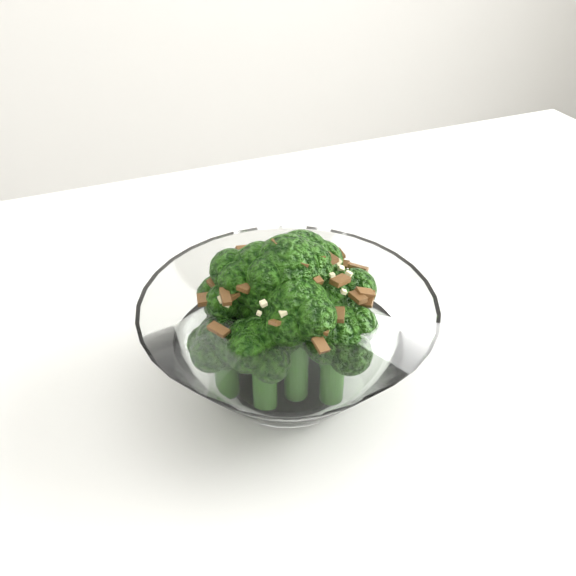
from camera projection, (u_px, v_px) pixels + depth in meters
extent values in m
cube|color=white|center=(245.00, 451.00, 0.43)|extent=(1.30, 0.96, 0.04)
cylinder|color=white|center=(493.00, 356.00, 1.07)|extent=(0.04, 0.04, 0.71)
cylinder|color=white|center=(288.00, 380.00, 0.45)|extent=(0.08, 0.08, 0.01)
cylinder|color=#295A18|center=(300.00, 316.00, 0.45)|extent=(0.02, 0.02, 0.07)
sphere|color=#255A10|center=(301.00, 262.00, 0.42)|extent=(0.04, 0.04, 0.04)
cylinder|color=#295A18|center=(281.00, 316.00, 0.47)|extent=(0.02, 0.02, 0.04)
sphere|color=#255A10|center=(280.00, 284.00, 0.45)|extent=(0.04, 0.04, 0.04)
cylinder|color=#295A18|center=(288.00, 331.00, 0.43)|extent=(0.02, 0.02, 0.07)
sphere|color=#255A10|center=(288.00, 270.00, 0.40)|extent=(0.05, 0.05, 0.05)
cylinder|color=#295A18|center=(265.00, 380.00, 0.41)|extent=(0.02, 0.02, 0.04)
sphere|color=#255A10|center=(264.00, 343.00, 0.39)|extent=(0.04, 0.04, 0.04)
cylinder|color=#295A18|center=(260.00, 332.00, 0.43)|extent=(0.02, 0.02, 0.07)
sphere|color=#255A10|center=(258.00, 278.00, 0.41)|extent=(0.04, 0.04, 0.04)
cylinder|color=#295A18|center=(240.00, 341.00, 0.44)|extent=(0.02, 0.02, 0.05)
sphere|color=#255A10|center=(237.00, 301.00, 0.42)|extent=(0.04, 0.04, 0.04)
cylinder|color=#295A18|center=(332.00, 372.00, 0.42)|extent=(0.02, 0.02, 0.05)
sphere|color=#255A10|center=(335.00, 333.00, 0.40)|extent=(0.04, 0.04, 0.04)
cylinder|color=#295A18|center=(296.00, 359.00, 0.41)|extent=(0.02, 0.02, 0.06)
sphere|color=#255A10|center=(297.00, 307.00, 0.39)|extent=(0.04, 0.04, 0.04)
cylinder|color=#295A18|center=(332.00, 337.00, 0.44)|extent=(0.02, 0.02, 0.05)
sphere|color=#255A10|center=(334.00, 296.00, 0.42)|extent=(0.04, 0.04, 0.04)
cylinder|color=#295A18|center=(332.00, 320.00, 0.47)|extent=(0.02, 0.02, 0.04)
sphere|color=#255A10|center=(334.00, 290.00, 0.45)|extent=(0.04, 0.04, 0.04)
cylinder|color=#295A18|center=(227.00, 373.00, 0.42)|extent=(0.02, 0.02, 0.04)
sphere|color=#255A10|center=(224.00, 341.00, 0.41)|extent=(0.04, 0.04, 0.04)
cube|color=brown|center=(243.00, 258.00, 0.42)|extent=(0.01, 0.01, 0.01)
cube|color=brown|center=(321.00, 306.00, 0.38)|extent=(0.01, 0.01, 0.00)
cube|color=brown|center=(336.00, 256.00, 0.43)|extent=(0.01, 0.01, 0.01)
cube|color=brown|center=(358.00, 297.00, 0.39)|extent=(0.01, 0.01, 0.00)
cube|color=brown|center=(237.00, 274.00, 0.40)|extent=(0.01, 0.01, 0.00)
cube|color=brown|center=(340.00, 280.00, 0.39)|extent=(0.02, 0.01, 0.01)
cube|color=brown|center=(341.00, 263.00, 0.43)|extent=(0.01, 0.01, 0.00)
cube|color=brown|center=(298.00, 307.00, 0.37)|extent=(0.01, 0.01, 0.01)
cube|color=brown|center=(225.00, 296.00, 0.39)|extent=(0.01, 0.01, 0.01)
cube|color=brown|center=(315.00, 278.00, 0.39)|extent=(0.01, 0.01, 0.01)
cube|color=brown|center=(223.00, 274.00, 0.42)|extent=(0.01, 0.01, 0.01)
cube|color=brown|center=(232.00, 284.00, 0.39)|extent=(0.01, 0.01, 0.01)
cube|color=brown|center=(244.00, 253.00, 0.42)|extent=(0.01, 0.01, 0.01)
cube|color=brown|center=(315.00, 256.00, 0.39)|extent=(0.01, 0.01, 0.01)
cube|color=brown|center=(306.00, 245.00, 0.40)|extent=(0.01, 0.01, 0.01)
cube|color=brown|center=(226.00, 269.00, 0.41)|extent=(0.01, 0.01, 0.01)
cube|color=brown|center=(252.00, 255.00, 0.42)|extent=(0.01, 0.01, 0.01)
cube|color=brown|center=(226.00, 274.00, 0.41)|extent=(0.01, 0.01, 0.01)
cube|color=brown|center=(365.00, 293.00, 0.40)|extent=(0.01, 0.01, 0.01)
cube|color=brown|center=(368.00, 299.00, 0.40)|extent=(0.01, 0.02, 0.01)
cube|color=brown|center=(303.00, 262.00, 0.38)|extent=(0.01, 0.01, 0.01)
cube|color=brown|center=(358.00, 268.00, 0.43)|extent=(0.02, 0.01, 0.01)
cube|color=brown|center=(218.00, 329.00, 0.38)|extent=(0.01, 0.01, 0.00)
cube|color=brown|center=(306.00, 305.00, 0.37)|extent=(0.01, 0.01, 0.00)
cube|color=brown|center=(230.00, 266.00, 0.43)|extent=(0.01, 0.01, 0.00)
cube|color=brown|center=(247.00, 284.00, 0.39)|extent=(0.01, 0.02, 0.00)
cube|color=brown|center=(330.00, 252.00, 0.44)|extent=(0.02, 0.01, 0.00)
cube|color=brown|center=(251.00, 252.00, 0.41)|extent=(0.01, 0.01, 0.01)
cube|color=brown|center=(216.00, 284.00, 0.41)|extent=(0.01, 0.01, 0.01)
cube|color=brown|center=(321.00, 345.00, 0.37)|extent=(0.01, 0.01, 0.01)
cube|color=brown|center=(229.00, 294.00, 0.39)|extent=(0.01, 0.02, 0.01)
cube|color=brown|center=(329.00, 258.00, 0.40)|extent=(0.01, 0.01, 0.00)
cube|color=brown|center=(203.00, 300.00, 0.40)|extent=(0.01, 0.01, 0.00)
cube|color=brown|center=(233.00, 271.00, 0.41)|extent=(0.01, 0.01, 0.01)
cube|color=brown|center=(235.00, 268.00, 0.41)|extent=(0.01, 0.01, 0.01)
cube|color=brown|center=(319.00, 328.00, 0.37)|extent=(0.01, 0.01, 0.01)
cube|color=brown|center=(339.00, 315.00, 0.38)|extent=(0.01, 0.01, 0.01)
cube|color=brown|center=(279.00, 321.00, 0.37)|extent=(0.01, 0.01, 0.01)
cube|color=brown|center=(305.00, 249.00, 0.41)|extent=(0.01, 0.01, 0.01)
cube|color=brown|center=(235.00, 268.00, 0.40)|extent=(0.01, 0.01, 0.01)
cube|color=brown|center=(283.00, 242.00, 0.39)|extent=(0.01, 0.01, 0.01)
cube|color=brown|center=(315.00, 251.00, 0.41)|extent=(0.01, 0.01, 0.01)
cube|color=brown|center=(280.00, 253.00, 0.45)|extent=(0.01, 0.01, 0.01)
cube|color=beige|center=(222.00, 299.00, 0.39)|extent=(0.01, 0.01, 0.01)
cube|color=beige|center=(341.00, 268.00, 0.41)|extent=(0.01, 0.01, 0.00)
cube|color=beige|center=(283.00, 313.00, 0.37)|extent=(0.00, 0.00, 0.00)
cube|color=beige|center=(349.00, 274.00, 0.40)|extent=(0.01, 0.01, 0.01)
cube|color=beige|center=(239.00, 260.00, 0.43)|extent=(0.00, 0.00, 0.00)
cube|color=beige|center=(259.00, 313.00, 0.37)|extent=(0.00, 0.00, 0.00)
cube|color=beige|center=(296.00, 240.00, 0.40)|extent=(0.00, 0.00, 0.00)
cube|color=beige|center=(247.00, 256.00, 0.44)|extent=(0.01, 0.01, 0.01)
cube|color=beige|center=(288.00, 244.00, 0.42)|extent=(0.00, 0.00, 0.00)
cube|color=beige|center=(243.00, 275.00, 0.39)|extent=(0.01, 0.01, 0.00)
cube|color=beige|center=(332.00, 275.00, 0.39)|extent=(0.00, 0.00, 0.00)
cube|color=beige|center=(283.00, 239.00, 0.41)|extent=(0.00, 0.00, 0.00)
cube|color=beige|center=(341.00, 258.00, 0.43)|extent=(0.00, 0.00, 0.00)
cube|color=beige|center=(263.00, 303.00, 0.37)|extent=(0.00, 0.00, 0.00)
cube|color=beige|center=(292.00, 244.00, 0.43)|extent=(0.00, 0.00, 0.00)
cube|color=beige|center=(337.00, 261.00, 0.41)|extent=(0.01, 0.01, 0.00)
cube|color=beige|center=(232.00, 272.00, 0.41)|extent=(0.00, 0.00, 0.00)
cube|color=beige|center=(266.00, 248.00, 0.43)|extent=(0.00, 0.01, 0.00)
cube|color=beige|center=(225.00, 273.00, 0.41)|extent=(0.01, 0.00, 0.00)
cube|color=beige|center=(265.00, 267.00, 0.38)|extent=(0.01, 0.01, 0.00)
cube|color=beige|center=(316.00, 251.00, 0.40)|extent=(0.00, 0.00, 0.00)
cube|color=beige|center=(227.00, 304.00, 0.39)|extent=(0.01, 0.00, 0.00)
cube|color=beige|center=(233.00, 265.00, 0.42)|extent=(0.00, 0.01, 0.00)
cube|color=beige|center=(213.00, 296.00, 0.40)|extent=(0.01, 0.01, 0.01)
cube|color=beige|center=(344.00, 292.00, 0.39)|extent=(0.00, 0.00, 0.00)
cube|color=beige|center=(257.00, 251.00, 0.42)|extent=(0.01, 0.00, 0.00)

